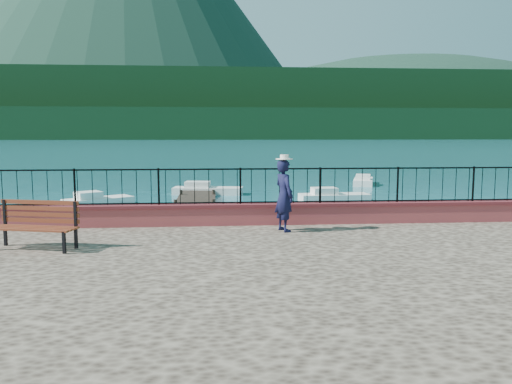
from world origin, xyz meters
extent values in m
plane|color=#19596B|center=(0.00, 0.00, 0.00)|extent=(2000.00, 2000.00, 0.00)
cube|color=#A23E3A|center=(0.00, 3.70, 1.49)|extent=(28.00, 0.46, 0.58)
cube|color=black|center=(0.00, 3.70, 2.25)|extent=(27.00, 0.05, 0.95)
cube|color=#2D231C|center=(-2.00, 12.00, 0.15)|extent=(2.00, 16.00, 0.30)
cube|color=black|center=(0.00, 300.00, 9.00)|extent=(900.00, 60.00, 18.00)
cube|color=black|center=(0.00, 360.00, 22.00)|extent=(900.00, 120.00, 44.00)
ellipsoid|color=#142D23|center=(220.00, 560.00, 0.00)|extent=(448.00, 384.00, 180.00)
cube|color=black|center=(-4.89, 1.12, 1.43)|extent=(1.95, 1.02, 0.47)
cube|color=brown|center=(-4.82, 1.39, 1.95)|extent=(1.82, 0.54, 0.57)
imported|color=black|center=(0.76, 2.71, 2.12)|extent=(0.66, 0.79, 1.84)
cylinder|color=white|center=(0.76, 2.71, 3.10)|extent=(0.44, 0.44, 0.12)
cube|color=silver|center=(-7.27, 7.62, 0.40)|extent=(3.97, 2.00, 0.80)
cube|color=silver|center=(6.13, 9.69, 0.40)|extent=(4.27, 2.52, 0.80)
cube|color=silver|center=(5.44, 16.60, 0.40)|extent=(3.81, 1.52, 0.80)
cube|color=white|center=(-6.94, 15.96, 0.40)|extent=(3.52, 2.98, 0.80)
cube|color=silver|center=(-1.45, 20.47, 0.40)|extent=(4.32, 1.88, 0.80)
cube|color=silver|center=(9.68, 25.35, 0.40)|extent=(2.33, 3.75, 0.80)
camera|label=1|loc=(-0.97, -9.78, 3.70)|focal=35.00mm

